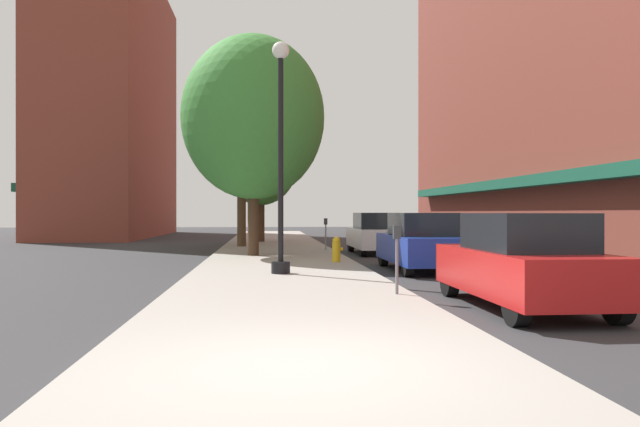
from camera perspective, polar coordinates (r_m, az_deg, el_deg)
ground_plane at (r=24.55m, az=5.24°, el=-3.80°), size 90.00×90.00×0.00m
sidewalk_slab at (r=25.15m, az=-4.19°, el=-3.57°), size 4.80×50.00×0.12m
building_right_brick at (r=33.29m, az=23.59°, el=15.75°), size 6.80×40.00×21.36m
building_far_background at (r=44.98m, az=-18.99°, el=9.56°), size 6.80×18.00×18.17m
lamppost at (r=15.40m, az=-3.75°, el=5.80°), size 0.48×0.48×5.90m
fire_hydrant at (r=18.88m, az=1.57°, el=-3.40°), size 0.33×0.26×0.79m
parking_meter_near at (r=24.90m, az=0.54°, el=-1.56°), size 0.14×0.09×1.31m
parking_meter_far at (r=11.53m, az=7.30°, el=-3.50°), size 0.14×0.09×1.31m
tree_near at (r=32.30m, az=-5.64°, el=4.80°), size 3.97×3.97×6.50m
tree_mid at (r=28.04m, az=-7.45°, el=7.87°), size 4.75×4.75×8.09m
tree_far at (r=22.10m, az=-6.35°, el=9.03°), size 5.15×5.15×7.96m
car_red at (r=11.02m, az=18.64°, el=-4.40°), size 1.80×4.30×1.66m
car_blue at (r=17.42m, az=9.59°, el=-2.74°), size 1.80×4.30×1.66m
car_white at (r=24.39m, az=5.30°, el=-1.93°), size 1.80×4.30×1.66m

